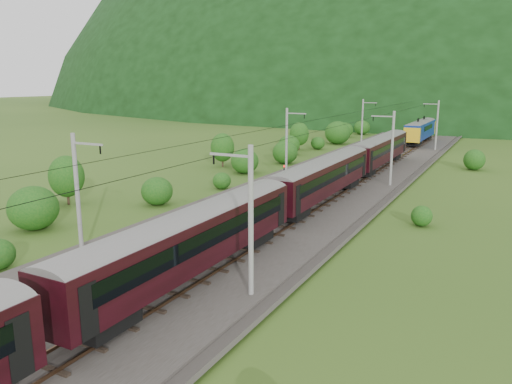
% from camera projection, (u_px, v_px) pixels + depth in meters
% --- Properties ---
extents(ground, '(600.00, 600.00, 0.00)m').
position_uv_depth(ground, '(159.00, 278.00, 29.52)').
color(ground, '#305119').
rests_on(ground, ground).
extents(railbed, '(14.00, 220.00, 0.30)m').
position_uv_depth(railbed, '(241.00, 232.00, 38.13)').
color(railbed, '#38332D').
rests_on(railbed, ground).
extents(track_left, '(2.40, 220.00, 0.27)m').
position_uv_depth(track_left, '(215.00, 225.00, 39.17)').
color(track_left, brown).
rests_on(track_left, railbed).
extents(track_right, '(2.40, 220.00, 0.27)m').
position_uv_depth(track_right, '(270.00, 233.00, 36.99)').
color(track_right, brown).
rests_on(track_right, railbed).
extents(catenary_left, '(2.54, 192.28, 8.00)m').
position_uv_depth(catenary_left, '(287.00, 140.00, 58.96)').
color(catenary_left, gray).
rests_on(catenary_left, railbed).
extents(catenary_right, '(2.54, 192.28, 8.00)m').
position_uv_depth(catenary_right, '(391.00, 147.00, 53.41)').
color(catenary_right, gray).
rests_on(catenary_right, railbed).
extents(overhead_wires, '(4.83, 198.00, 0.03)m').
position_uv_depth(overhead_wires, '(241.00, 141.00, 36.61)').
color(overhead_wires, black).
rests_on(overhead_wires, ground).
extents(mountain_main, '(504.00, 360.00, 244.00)m').
position_uv_depth(mountain_main, '(481.00, 103.00, 254.17)').
color(mountain_main, black).
rests_on(mountain_main, ground).
extents(mountain_ridge, '(336.00, 280.00, 132.00)m').
position_uv_depth(mountain_ridge, '(296.00, 97.00, 343.14)').
color(mountain_ridge, black).
rests_on(mountain_ridge, ground).
extents(train, '(2.73, 131.86, 4.73)m').
position_uv_depth(train, '(273.00, 194.00, 36.77)').
color(train, black).
rests_on(train, ground).
extents(hazard_post_near, '(0.14, 0.14, 1.29)m').
position_uv_depth(hazard_post_near, '(377.00, 152.00, 74.33)').
color(hazard_post_near, red).
rests_on(hazard_post_near, railbed).
extents(hazard_post_far, '(0.15, 0.15, 1.43)m').
position_uv_depth(hazard_post_far, '(388.00, 149.00, 77.56)').
color(hazard_post_far, red).
rests_on(hazard_post_far, railbed).
extents(signal, '(0.21, 0.21, 1.92)m').
position_uv_depth(signal, '(284.00, 172.00, 55.58)').
color(signal, black).
rests_on(signal, railbed).
extents(vegetation_left, '(11.96, 146.06, 4.66)m').
position_uv_depth(vegetation_left, '(220.00, 161.00, 60.39)').
color(vegetation_left, '#164F15').
rests_on(vegetation_left, ground).
extents(vegetation_right, '(3.91, 91.94, 2.44)m').
position_uv_depth(vegetation_right, '(424.00, 242.00, 32.87)').
color(vegetation_right, '#164F15').
rests_on(vegetation_right, ground).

